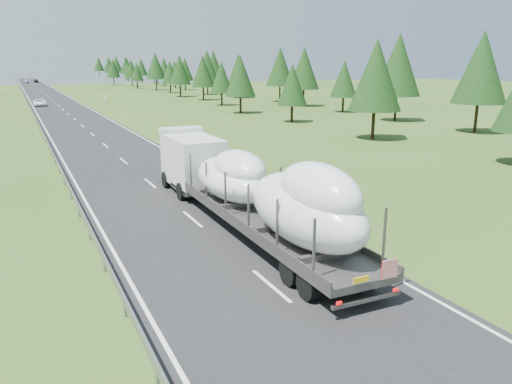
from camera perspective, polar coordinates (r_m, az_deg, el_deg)
name	(u,v)px	position (r m, az deg, el deg)	size (l,w,h in m)	color
ground	(271,286)	(18.64, 1.75, -10.72)	(400.00, 400.00, 0.00)	#304B19
road_surface	(55,102)	(115.50, -22.03, 9.48)	(10.00, 400.00, 0.02)	black
guardrail	(27,100)	(115.16, -24.71, 9.50)	(0.10, 400.00, 0.76)	slate
marker_posts	(63,88)	(170.72, -21.23, 11.01)	(0.13, 350.08, 1.00)	silver
highway_sign	(105,99)	(96.33, -16.91, 10.19)	(0.08, 0.90, 2.60)	slate
tree_line_right	(187,67)	(153.68, -7.93, 13.92)	(26.02, 360.60, 12.65)	black
boat_truck	(246,184)	(24.10, -1.12, 0.96)	(3.05, 20.73, 4.46)	silver
distant_van	(40,103)	(106.15, -23.48, 9.36)	(2.29, 4.97, 1.38)	white
distant_car_dark	(36,81)	(242.44, -23.84, 11.55)	(1.85, 4.61, 1.57)	black
distant_car_blue	(27,82)	(237.94, -24.72, 11.40)	(1.34, 3.85, 1.27)	#1B244D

